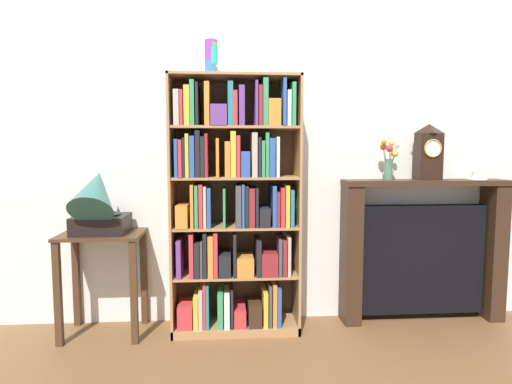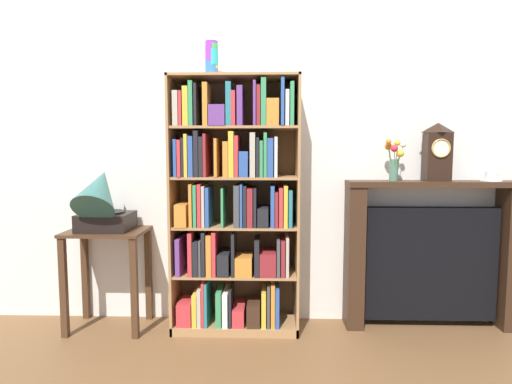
{
  "view_description": "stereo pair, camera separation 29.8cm",
  "coord_description": "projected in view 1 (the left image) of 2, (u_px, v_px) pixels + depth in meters",
  "views": [
    {
      "loc": [
        -0.06,
        -2.91,
        1.28
      ],
      "look_at": [
        0.15,
        0.05,
        1.0
      ],
      "focal_mm": 29.41,
      "sensor_mm": 36.0,
      "label": 1
    },
    {
      "loc": [
        0.24,
        -2.91,
        1.28
      ],
      "look_at": [
        0.15,
        0.05,
        1.0
      ],
      "focal_mm": 29.41,
      "sensor_mm": 36.0,
      "label": 2
    }
  ],
  "objects": [
    {
      "name": "ground_plane",
      "position": [
        236.0,
        333.0,
        3.01
      ],
      "size": [
        8.27,
        6.4,
        0.02
      ],
      "primitive_type": "cube",
      "color": "brown"
    },
    {
      "name": "wall_back",
      "position": [
        267.0,
        150.0,
        3.18
      ],
      "size": [
        5.27,
        0.08,
        2.61
      ],
      "primitive_type": "cube",
      "color": "silver",
      "rests_on": "ground"
    },
    {
      "name": "bookshelf",
      "position": [
        234.0,
        211.0,
        2.97
      ],
      "size": [
        0.9,
        0.36,
        1.81
      ],
      "color": "#A87A4C",
      "rests_on": "ground"
    },
    {
      "name": "cup_stack",
      "position": [
        211.0,
        58.0,
        2.88
      ],
      "size": [
        0.09,
        0.09,
        0.24
      ],
      "color": "blue",
      "rests_on": "bookshelf"
    },
    {
      "name": "side_table_left",
      "position": [
        103.0,
        261.0,
        2.93
      ],
      "size": [
        0.56,
        0.41,
        0.72
      ],
      "color": "#472D1C",
      "rests_on": "ground"
    },
    {
      "name": "gramophone",
      "position": [
        97.0,
        203.0,
        2.81
      ],
      "size": [
        0.36,
        0.48,
        0.52
      ],
      "color": "black",
      "rests_on": "side_table_left"
    },
    {
      "name": "fireplace_mantel",
      "position": [
        421.0,
        251.0,
        3.2
      ],
      "size": [
        1.23,
        0.23,
        1.08
      ],
      "color": "#382316",
      "rests_on": "ground"
    },
    {
      "name": "mantel_clock",
      "position": [
        429.0,
        152.0,
        3.1
      ],
      "size": [
        0.17,
        0.13,
        0.41
      ],
      "color": "black",
      "rests_on": "fireplace_mantel"
    },
    {
      "name": "flower_vase",
      "position": [
        389.0,
        158.0,
        3.07
      ],
      "size": [
        0.15,
        0.11,
        0.3
      ],
      "color": "#4C7A60",
      "rests_on": "fireplace_mantel"
    },
    {
      "name": "teacup_with_saucer",
      "position": [
        478.0,
        176.0,
        3.15
      ],
      "size": [
        0.14,
        0.14,
        0.07
      ],
      "color": "white",
      "rests_on": "fireplace_mantel"
    }
  ]
}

